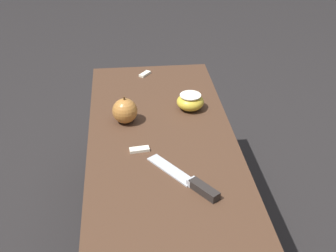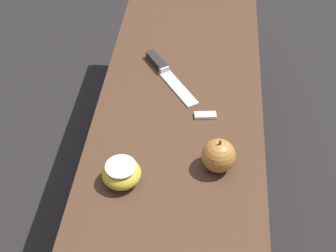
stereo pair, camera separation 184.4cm
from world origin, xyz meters
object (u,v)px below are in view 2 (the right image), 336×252
(wooden_bench, at_px, (181,108))
(apple_cut, at_px, (121,173))
(apple_whole, at_px, (219,156))
(knife, at_px, (164,70))

(wooden_bench, xyz_separation_m, apple_cut, (0.32, -0.10, 0.10))
(apple_whole, relative_size, apple_cut, 1.00)
(wooden_bench, height_order, apple_cut, apple_cut)
(knife, height_order, apple_cut, apple_cut)
(wooden_bench, distance_m, knife, 0.11)
(wooden_bench, height_order, apple_whole, apple_whole)
(apple_cut, bearing_deg, wooden_bench, 162.26)
(wooden_bench, xyz_separation_m, knife, (-0.06, -0.05, 0.08))
(apple_whole, height_order, apple_cut, apple_whole)
(wooden_bench, relative_size, apple_whole, 15.70)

